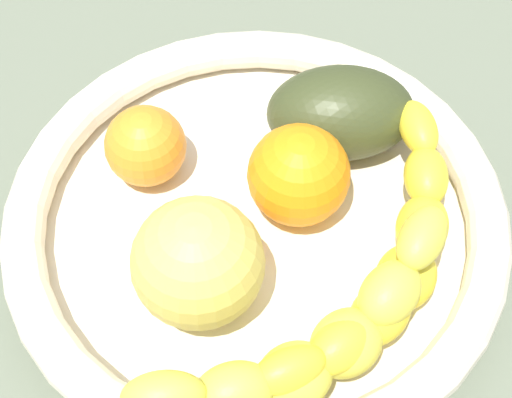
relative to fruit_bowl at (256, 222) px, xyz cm
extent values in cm
cube|color=#5E6754|center=(0.00, 0.00, -3.74)|extent=(120.00, 120.00, 3.00)
cylinder|color=beige|center=(0.00, 0.00, -1.35)|extent=(28.74, 28.74, 1.77)
torus|color=beige|center=(0.00, 0.00, 0.82)|extent=(30.55, 30.55, 2.58)
ellipsoid|color=yellow|center=(-10.03, 4.53, 3.30)|extent=(2.87, 4.40, 2.25)
ellipsoid|color=yellow|center=(-10.18, 1.36, 2.62)|extent=(2.90, 4.25, 2.65)
ellipsoid|color=yellow|center=(-9.63, -1.77, 1.94)|extent=(4.08, 4.79, 3.05)
ellipsoid|color=yellow|center=(-8.41, -4.70, 1.26)|extent=(5.01, 5.26, 3.46)
ellipsoid|color=yellow|center=(-6.56, -7.29, 1.94)|extent=(5.00, 5.08, 3.05)
ellipsoid|color=yellow|center=(-4.19, -9.40, 2.62)|extent=(4.87, 4.53, 2.65)
ellipsoid|color=yellow|center=(-1.41, -10.94, 3.30)|extent=(4.64, 3.65, 2.25)
ellipsoid|color=yellow|center=(-8.17, 10.56, 4.24)|extent=(4.16, 4.87, 2.48)
ellipsoid|color=yellow|center=(-9.44, 7.46, 3.12)|extent=(4.09, 4.88, 3.02)
ellipsoid|color=yellow|center=(-10.07, 4.17, 2.00)|extent=(3.92, 4.50, 3.55)
ellipsoid|color=yellow|center=(-10.04, 0.81, 2.00)|extent=(3.99, 4.56, 3.55)
ellipsoid|color=yellow|center=(-9.34, -2.47, 3.12)|extent=(4.15, 4.92, 3.02)
ellipsoid|color=yellow|center=(-8.01, -5.54, 4.24)|extent=(4.21, 4.88, 2.48)
sphere|color=orange|center=(7.35, 3.45, 2.10)|extent=(5.14, 5.14, 5.14)
sphere|color=orange|center=(-0.28, -3.04, 2.65)|extent=(6.24, 6.24, 6.24)
sphere|color=#D7C357|center=(-2.23, 5.23, 3.25)|extent=(7.43, 7.43, 7.43)
ellipsoid|color=#363E20|center=(2.72, -8.17, 2.42)|extent=(10.35, 11.39, 5.79)
camera|label=1|loc=(-21.74, 14.06, 40.47)|focal=54.93mm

